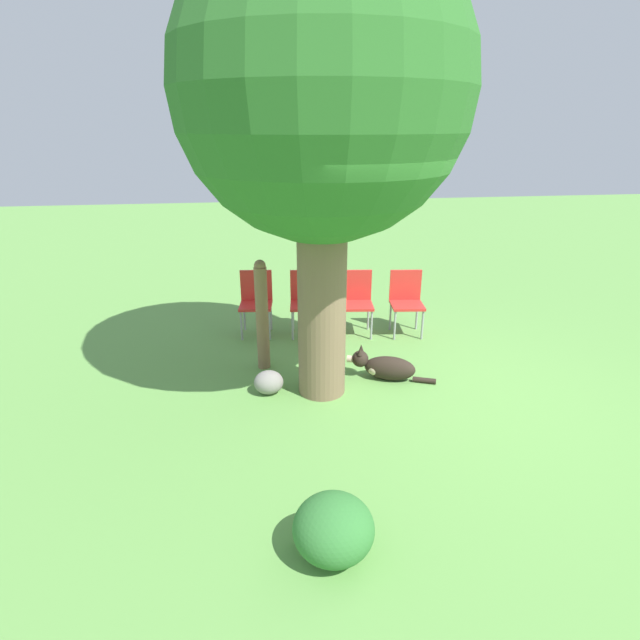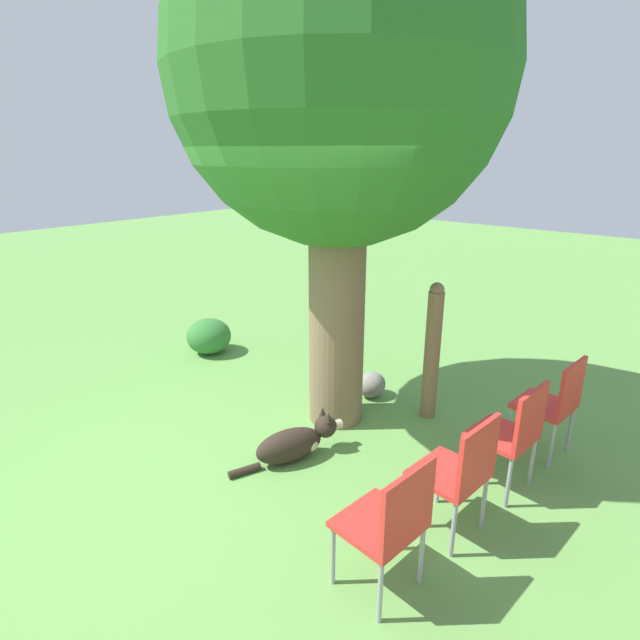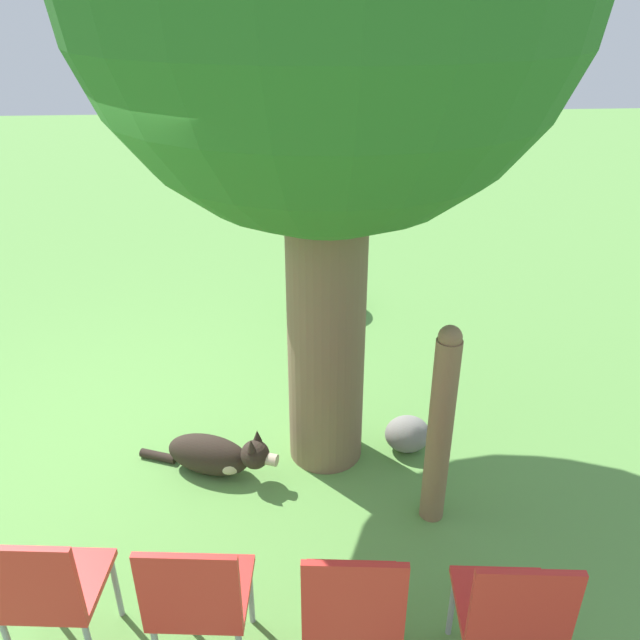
{
  "view_description": "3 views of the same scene",
  "coord_description": "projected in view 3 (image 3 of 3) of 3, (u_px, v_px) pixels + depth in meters",
  "views": [
    {
      "loc": [
        -4.69,
        1.79,
        2.76
      ],
      "look_at": [
        1.1,
        0.98,
        0.47
      ],
      "focal_mm": 28.0,
      "sensor_mm": 36.0,
      "label": 1
    },
    {
      "loc": [
        2.83,
        -2.31,
        2.47
      ],
      "look_at": [
        0.04,
        1.0,
        1.0
      ],
      "focal_mm": 28.0,
      "sensor_mm": 36.0,
      "label": 2
    },
    {
      "loc": [
        3.71,
        0.79,
        2.9
      ],
      "look_at": [
        0.06,
        1.06,
        1.01
      ],
      "focal_mm": 35.0,
      "sensor_mm": 36.0,
      "label": 3
    }
  ],
  "objects": [
    {
      "name": "low_shrub",
      "position": [
        331.0,
        291.0,
        6.42
      ],
      "size": [
        0.56,
        0.56,
        0.45
      ],
      "color": "#337533",
      "rests_on": "ground_plane"
    },
    {
      "name": "ground_plane",
      "position": [
        175.0,
        444.0,
        4.57
      ],
      "size": [
        30.0,
        30.0,
        0.0
      ],
      "primitive_type": "plane",
      "color": "#609947"
    },
    {
      "name": "red_chair_3",
      "position": [
        511.0,
        611.0,
        2.73
      ],
      "size": [
        0.46,
        0.48,
        0.89
      ],
      "rotation": [
        0.0,
        0.0,
        3.04
      ],
      "color": "red",
      "rests_on": "ground_plane"
    },
    {
      "name": "garden_rock",
      "position": [
        407.0,
        434.0,
        4.46
      ],
      "size": [
        0.27,
        0.32,
        0.26
      ],
      "color": "gray",
      "rests_on": "ground_plane"
    },
    {
      "name": "red_chair_2",
      "position": [
        353.0,
        603.0,
        2.77
      ],
      "size": [
        0.46,
        0.48,
        0.89
      ],
      "rotation": [
        0.0,
        0.0,
        3.04
      ],
      "color": "red",
      "rests_on": "ground_plane"
    },
    {
      "name": "fence_post",
      "position": [
        440.0,
        427.0,
        3.64
      ],
      "size": [
        0.15,
        0.15,
        1.35
      ],
      "color": "#846647",
      "rests_on": "ground_plane"
    },
    {
      "name": "red_chair_1",
      "position": [
        198.0,
        596.0,
        2.81
      ],
      "size": [
        0.46,
        0.48,
        0.89
      ],
      "rotation": [
        0.0,
        0.0,
        3.04
      ],
      "color": "red",
      "rests_on": "ground_plane"
    },
    {
      "name": "red_chair_0",
      "position": [
        47.0,
        588.0,
        2.84
      ],
      "size": [
        0.46,
        0.48,
        0.89
      ],
      "rotation": [
        0.0,
        0.0,
        3.04
      ],
      "color": "red",
      "rests_on": "ground_plane"
    },
    {
      "name": "dog",
      "position": [
        217.0,
        455.0,
        4.23
      ],
      "size": [
        0.47,
        0.99,
        0.38
      ],
      "rotation": [
        0.0,
        0.0,
        1.2
      ],
      "color": "#2D231C",
      "rests_on": "ground_plane"
    }
  ]
}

